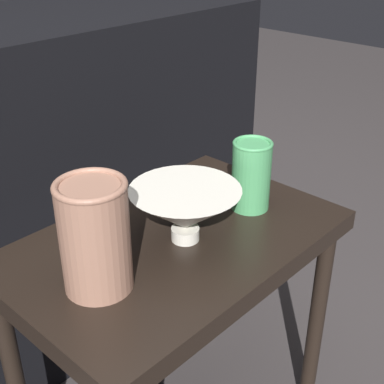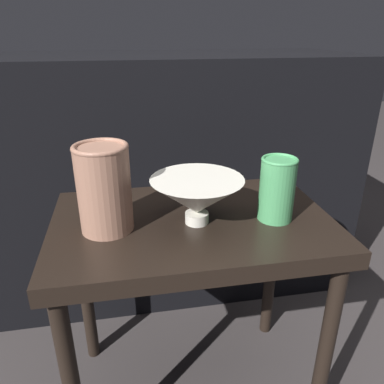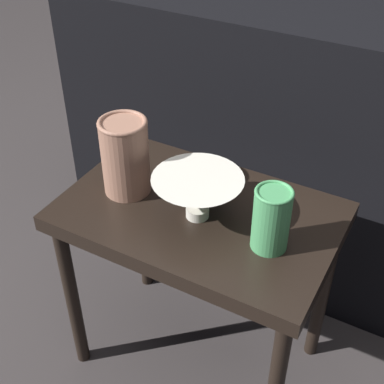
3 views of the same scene
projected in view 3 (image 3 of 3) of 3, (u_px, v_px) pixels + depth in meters
name	position (u px, v px, depth m)	size (l,w,h in m)	color
ground_plane	(198.00, 353.00, 1.57)	(8.00, 8.00, 0.00)	#383333
table	(199.00, 234.00, 1.29)	(0.64, 0.41, 0.54)	black
couch_backdrop	(283.00, 138.00, 1.70)	(1.34, 0.50, 0.87)	black
bowl	(198.00, 194.00, 1.18)	(0.21, 0.21, 0.11)	silver
vase_textured_left	(125.00, 155.00, 1.24)	(0.11, 0.11, 0.19)	#996B56
vase_colorful_right	(271.00, 218.00, 1.10)	(0.08, 0.08, 0.15)	#47995B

